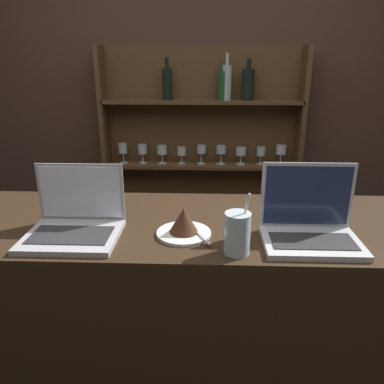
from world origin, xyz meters
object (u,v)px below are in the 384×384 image
object	(u,v)px
laptop_near	(75,221)
cake_plate	(184,224)
water_glass	(237,233)
laptop_far	(310,224)

from	to	relation	value
laptop_near	cake_plate	xyz separation A→B (m)	(0.35, 0.01, -0.01)
cake_plate	water_glass	xyz separation A→B (m)	(0.16, -0.11, 0.03)
laptop_far	cake_plate	distance (m)	0.40
cake_plate	water_glass	distance (m)	0.20
cake_plate	water_glass	world-z (taller)	water_glass
laptop_near	water_glass	world-z (taller)	laptop_near
laptop_far	water_glass	bearing A→B (deg)	-158.14
laptop_near	laptop_far	xyz separation A→B (m)	(0.75, -0.02, 0.01)
laptop_far	cake_plate	size ratio (longest dim) A/B	1.62
laptop_far	water_glass	size ratio (longest dim) A/B	1.58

